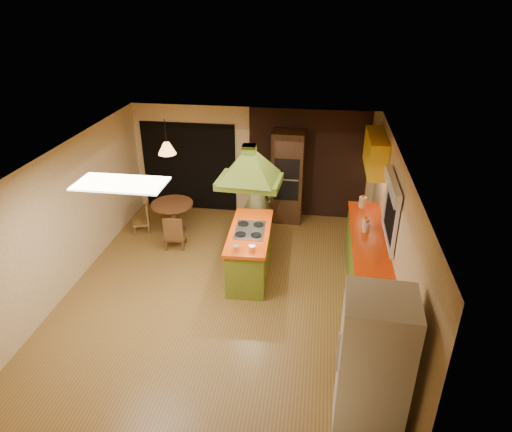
% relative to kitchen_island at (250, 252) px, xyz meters
% --- Properties ---
extents(ground, '(6.50, 6.50, 0.00)m').
position_rel_kitchen_island_xyz_m(ground, '(-0.34, -0.63, -0.46)').
color(ground, olive).
rests_on(ground, ground).
extents(room_walls, '(5.50, 6.50, 6.50)m').
position_rel_kitchen_island_xyz_m(room_walls, '(-0.34, -0.63, 0.79)').
color(room_walls, beige).
rests_on(room_walls, ground).
extents(ceiling_plane, '(6.50, 6.50, 0.00)m').
position_rel_kitchen_island_xyz_m(ceiling_plane, '(-0.34, -0.63, 2.04)').
color(ceiling_plane, silver).
rests_on(ceiling_plane, room_walls).
extents(brick_panel, '(2.64, 0.03, 2.50)m').
position_rel_kitchen_island_xyz_m(brick_panel, '(0.91, 2.60, 0.79)').
color(brick_panel, '#381E14').
rests_on(brick_panel, ground).
extents(nook_opening, '(2.20, 0.03, 2.10)m').
position_rel_kitchen_island_xyz_m(nook_opening, '(-1.84, 2.60, 0.59)').
color(nook_opening, black).
rests_on(nook_opening, ground).
extents(right_counter, '(0.62, 3.05, 0.92)m').
position_rel_kitchen_island_xyz_m(right_counter, '(2.11, -0.03, 0.01)').
color(right_counter, olive).
rests_on(right_counter, ground).
extents(upper_cabinets, '(0.34, 1.40, 0.70)m').
position_rel_kitchen_island_xyz_m(upper_cabinets, '(2.23, 1.57, 1.49)').
color(upper_cabinets, yellow).
rests_on(upper_cabinets, room_walls).
extents(window_right, '(0.12, 1.35, 1.06)m').
position_rel_kitchen_island_xyz_m(window_right, '(2.36, -0.23, 1.31)').
color(window_right, black).
rests_on(window_right, room_walls).
extents(fluor_panel, '(1.20, 0.60, 0.03)m').
position_rel_kitchen_island_xyz_m(fluor_panel, '(-1.44, -1.83, 2.03)').
color(fluor_panel, white).
rests_on(fluor_panel, ceiling_plane).
extents(kitchen_island, '(0.79, 1.82, 0.92)m').
position_rel_kitchen_island_xyz_m(kitchen_island, '(0.00, 0.00, 0.00)').
color(kitchen_island, olive).
rests_on(kitchen_island, ground).
extents(range_hood, '(1.11, 0.83, 0.80)m').
position_rel_kitchen_island_xyz_m(range_hood, '(-0.00, 0.00, 1.79)').
color(range_hood, '#5C731C').
rests_on(range_hood, ceiling_plane).
extents(man, '(0.79, 0.62, 1.90)m').
position_rel_kitchen_island_xyz_m(man, '(-0.05, 1.25, 0.49)').
color(man, brown).
rests_on(man, ground).
extents(refrigerator, '(0.82, 0.78, 1.90)m').
position_rel_kitchen_island_xyz_m(refrigerator, '(1.91, -3.09, 0.50)').
color(refrigerator, white).
rests_on(refrigerator, ground).
extents(wall_oven, '(0.70, 0.61, 2.09)m').
position_rel_kitchen_island_xyz_m(wall_oven, '(0.49, 2.32, 0.59)').
color(wall_oven, '#412815').
rests_on(wall_oven, ground).
extents(dining_table, '(0.89, 0.89, 0.68)m').
position_rel_kitchen_island_xyz_m(dining_table, '(-1.91, 1.38, 0.01)').
color(dining_table, brown).
rests_on(dining_table, ground).
extents(chair_left, '(0.45, 0.45, 0.65)m').
position_rel_kitchen_island_xyz_m(chair_left, '(-2.61, 1.28, -0.13)').
color(chair_left, brown).
rests_on(chair_left, ground).
extents(chair_near, '(0.45, 0.45, 0.74)m').
position_rel_kitchen_island_xyz_m(chair_near, '(-1.66, 0.73, -0.09)').
color(chair_near, brown).
rests_on(chair_near, ground).
extents(pendant_lamp, '(0.41, 0.41, 0.24)m').
position_rel_kitchen_island_xyz_m(pendant_lamp, '(-1.91, 1.38, 1.44)').
color(pendant_lamp, '#FF9E3F').
rests_on(pendant_lamp, ceiling_plane).
extents(canister_large, '(0.19, 0.19, 0.22)m').
position_rel_kitchen_island_xyz_m(canister_large, '(2.06, 1.24, 0.57)').
color(canister_large, beige).
rests_on(canister_large, right_counter).
extents(canister_medium, '(0.15, 0.15, 0.18)m').
position_rel_kitchen_island_xyz_m(canister_medium, '(2.06, 0.38, 0.55)').
color(canister_medium, beige).
rests_on(canister_medium, right_counter).
extents(canister_small, '(0.13, 0.13, 0.17)m').
position_rel_kitchen_island_xyz_m(canister_small, '(2.06, 0.23, 0.55)').
color(canister_small, beige).
rests_on(canister_small, right_counter).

